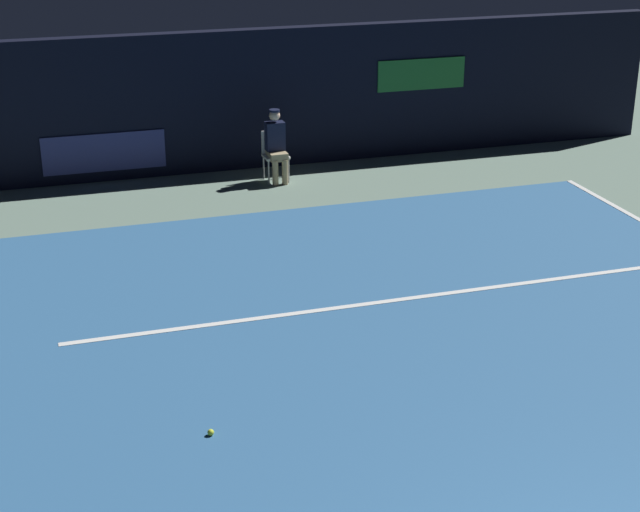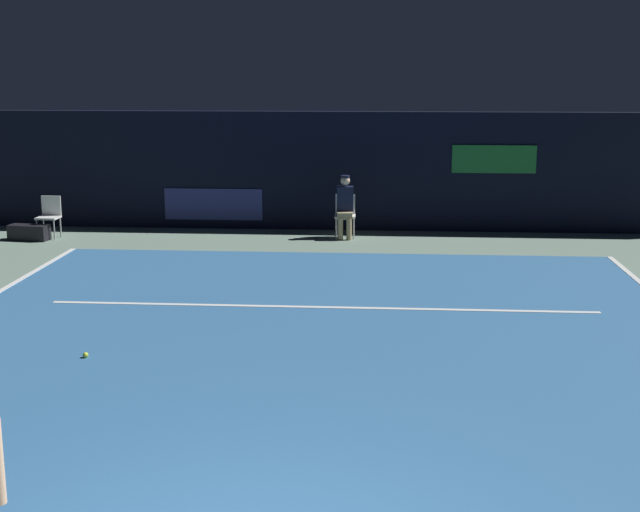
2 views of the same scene
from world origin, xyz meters
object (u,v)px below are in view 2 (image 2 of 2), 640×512
Objects in this scene: line_judge_on_chair at (345,206)px; tennis_ball at (86,355)px; equipment_bag at (29,232)px; courtside_chair_near at (49,214)px.

tennis_ball is at bearing -109.35° from line_judge_on_chair.
equipment_bag is (-3.73, 7.38, 0.11)m from tennis_ball.
tennis_ball is 8.27m from equipment_bag.
line_judge_on_chair is 6.25m from courtside_chair_near.
equipment_bag is at bearing 116.80° from tennis_ball.
courtside_chair_near is 1.05× the size of equipment_bag.
tennis_ball is 0.08× the size of equipment_bag.
tennis_ball is (3.38, -7.67, -0.46)m from courtside_chair_near.
equipment_bag is at bearing -140.19° from courtside_chair_near.
tennis_ball is at bearing -55.30° from equipment_bag.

